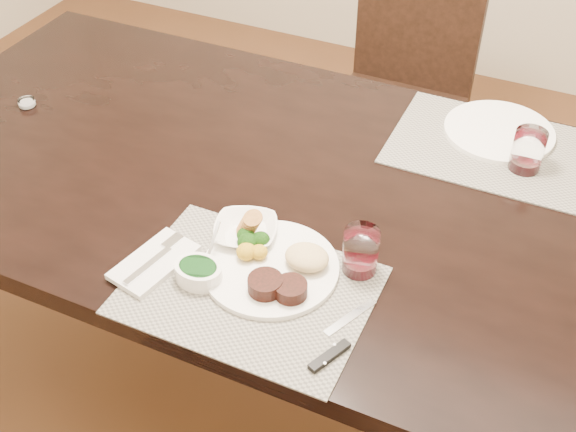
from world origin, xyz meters
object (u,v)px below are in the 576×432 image
at_px(dinner_plate, 276,267).
at_px(cracker_bowl, 246,231).
at_px(steak_knife, 335,346).
at_px(wine_glass_near, 361,253).
at_px(chair_far, 403,83).
at_px(far_plate, 499,131).

distance_m(dinner_plate, cracker_bowl, 0.12).
bearing_deg(steak_knife, wine_glass_near, 122.55).
xyz_separation_m(steak_knife, wine_glass_near, (-0.03, 0.20, 0.04)).
distance_m(chair_far, cracker_bowl, 1.17).
relative_size(dinner_plate, far_plate, 1.00).
xyz_separation_m(dinner_plate, cracker_bowl, (-0.10, 0.07, 0.00)).
bearing_deg(chair_far, wine_glass_near, -77.74).
xyz_separation_m(chair_far, cracker_bowl, (0.00, -1.14, 0.27)).
height_order(dinner_plate, cracker_bowl, cracker_bowl).
height_order(steak_knife, far_plate, same).
bearing_deg(dinner_plate, cracker_bowl, 169.13).
height_order(steak_knife, cracker_bowl, cracker_bowl).
bearing_deg(chair_far, steak_knife, -78.33).
height_order(steak_knife, wine_glass_near, wine_glass_near).
height_order(cracker_bowl, wine_glass_near, wine_glass_near).
bearing_deg(cracker_bowl, far_plate, 56.67).
bearing_deg(cracker_bowl, dinner_plate, -33.63).
bearing_deg(wine_glass_near, cracker_bowl, -177.27).
relative_size(chair_far, cracker_bowl, 5.48).
relative_size(dinner_plate, cracker_bowl, 1.63).
distance_m(cracker_bowl, far_plate, 0.71).
bearing_deg(steak_knife, cracker_bowl, 169.34).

